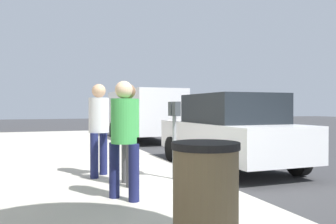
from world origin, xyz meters
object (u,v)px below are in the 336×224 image
pedestrian_bystander (124,131)px  parking_officer (99,122)px  parked_van_far (144,112)px  trash_bin (206,201)px  parking_meter (174,123)px  pedestrian_at_meter (128,126)px  parked_sedan_near (229,131)px

pedestrian_bystander → parking_officer: bearing=56.4°
pedestrian_bystander → parked_van_far: parked_van_far is taller
trash_bin → pedestrian_bystander: bearing=5.5°
trash_bin → parking_meter: bearing=-16.7°
parked_van_far → trash_bin: bearing=166.2°
pedestrian_at_meter → parking_officer: size_ratio=0.97×
trash_bin → parked_sedan_near: bearing=-32.1°
parked_sedan_near → trash_bin: bearing=147.9°
parking_officer → parked_van_far: bearing=103.6°
parked_sedan_near → trash_bin: parked_sedan_near is taller
parked_sedan_near → trash_bin: size_ratio=4.38×
parking_officer → trash_bin: 4.02m
parking_officer → pedestrian_at_meter: bearing=-33.7°
pedestrian_at_meter → parked_sedan_near: (1.63, -2.88, -0.25)m
pedestrian_bystander → parked_sedan_near: size_ratio=0.38×
parked_sedan_near → parking_officer: bearing=102.8°
parking_officer → parked_sedan_near: bearing=48.1°
pedestrian_at_meter → parked_sedan_near: bearing=30.9°
pedestrian_at_meter → trash_bin: pedestrian_at_meter is taller
parking_meter → parked_sedan_near: (1.45, -1.97, -0.27)m
parking_officer → trash_bin: parking_officer is taller
pedestrian_at_meter → trash_bin: size_ratio=1.69×
parking_meter → pedestrian_at_meter: 0.93m
parking_meter → trash_bin: (-3.27, 0.98, -0.51)m
parking_meter → parked_sedan_near: parked_sedan_near is taller
pedestrian_at_meter → parking_officer: 0.97m
pedestrian_bystander → parked_sedan_near: pedestrian_bystander is taller
pedestrian_at_meter → pedestrian_bystander: bearing=-106.0°
pedestrian_at_meter → parking_officer: bearing=112.3°
pedestrian_bystander → trash_bin: bearing=-120.0°
parking_officer → parking_meter: bearing=5.7°
parking_officer → parked_sedan_near: (0.73, -3.23, -0.28)m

